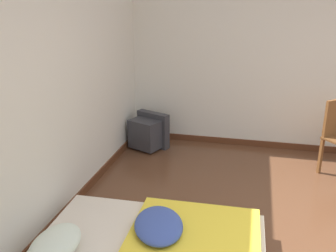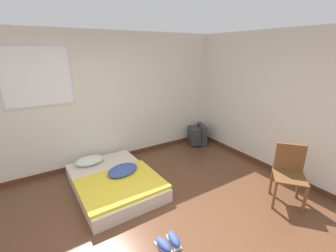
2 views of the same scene
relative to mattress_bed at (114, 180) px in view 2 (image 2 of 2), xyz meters
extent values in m
plane|color=brown|center=(0.01, -1.37, -0.14)|extent=(20.00, 20.00, 0.00)
cube|color=silver|center=(0.01, 1.06, 1.16)|extent=(8.03, 0.06, 2.60)
cube|color=#562D19|center=(0.01, 1.02, -0.09)|extent=(8.03, 0.02, 0.09)
cube|color=silver|center=(-0.82, 1.02, 1.68)|extent=(1.10, 0.01, 1.02)
cube|color=white|center=(-0.82, 1.02, 1.68)|extent=(1.03, 0.01, 0.95)
cube|color=silver|center=(2.85, -1.37, 1.16)|extent=(0.06, 7.20, 2.60)
cube|color=#562D19|center=(2.81, -1.37, -0.09)|extent=(0.02, 7.20, 0.09)
cube|color=beige|center=(0.00, 0.01, -0.03)|extent=(1.27, 1.79, 0.22)
ellipsoid|color=silver|center=(-0.23, 0.66, 0.15)|extent=(0.53, 0.35, 0.14)
cube|color=yellow|center=(0.01, -0.32, 0.10)|extent=(1.28, 1.05, 0.05)
ellipsoid|color=#384C93|center=(0.16, -0.03, 0.17)|extent=(0.65, 0.54, 0.11)
cube|color=#333338|center=(2.34, 0.74, 0.09)|extent=(0.40, 0.48, 0.40)
cube|color=#333338|center=(2.51, 0.67, 0.11)|extent=(0.30, 0.50, 0.50)
cube|color=black|center=(2.56, 0.65, 0.12)|extent=(0.17, 0.38, 0.36)
cube|color=brown|center=(2.07, -2.08, 0.08)|extent=(0.05, 0.05, 0.44)
cube|color=brown|center=(1.82, -1.78, 0.08)|extent=(0.05, 0.05, 0.44)
cube|color=brown|center=(2.38, -1.82, 0.08)|extent=(0.05, 0.05, 0.44)
cube|color=brown|center=(2.12, -1.52, 0.08)|extent=(0.05, 0.05, 0.44)
cube|color=brown|center=(2.10, -1.80, 0.32)|extent=(0.62, 0.62, 0.02)
cube|color=brown|center=(2.25, -1.67, 0.55)|extent=(0.30, 0.34, 0.44)
cube|color=silver|center=(0.07, -1.52, -0.13)|extent=(0.13, 0.27, 0.02)
ellipsoid|color=#334C99|center=(0.07, -1.52, -0.08)|extent=(0.14, 0.27, 0.09)
cube|color=silver|center=(0.22, -1.52, -0.13)|extent=(0.13, 0.27, 0.02)
ellipsoid|color=#334C99|center=(0.22, -1.52, -0.08)|extent=(0.15, 0.27, 0.09)
camera|label=1|loc=(-2.31, -0.70, 1.88)|focal=40.00mm
camera|label=2|loc=(-0.99, -3.30, 2.11)|focal=24.00mm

